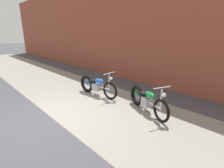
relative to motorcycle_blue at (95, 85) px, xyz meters
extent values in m
plane|color=#47474C|center=(0.69, -2.20, -0.40)|extent=(80.00, 80.00, 0.00)
cube|color=gray|center=(0.69, -0.45, -0.40)|extent=(36.00, 3.50, 0.01)
cube|color=brown|center=(0.69, 3.00, 2.35)|extent=(36.00, 0.50, 5.50)
torus|color=black|center=(0.80, 0.09, -0.06)|extent=(0.68, 0.16, 0.68)
torus|color=black|center=(-0.49, -0.06, -0.03)|extent=(0.74, 0.21, 0.73)
cylinder|color=silver|center=(0.16, 0.02, -0.02)|extent=(1.23, 0.19, 0.06)
cube|color=#99999E|center=(0.08, 0.01, -0.06)|extent=(0.34, 0.25, 0.28)
ellipsoid|color=blue|center=(0.24, 0.02, 0.22)|extent=(0.46, 0.24, 0.20)
ellipsoid|color=blue|center=(-0.44, -0.05, 0.03)|extent=(0.46, 0.23, 0.10)
cube|color=black|center=(-0.12, -0.02, 0.16)|extent=(0.30, 0.23, 0.08)
cylinder|color=silver|center=(0.76, 0.08, 0.25)|extent=(0.05, 0.05, 0.62)
cylinder|color=silver|center=(0.76, 0.08, 0.61)|extent=(0.10, 0.58, 0.03)
sphere|color=white|center=(0.86, 0.09, 0.43)|extent=(0.11, 0.11, 0.11)
cylinder|color=silver|center=(-0.18, 0.13, -0.14)|extent=(0.55, 0.12, 0.06)
torus|color=black|center=(3.06, -0.01, -0.06)|extent=(0.67, 0.30, 0.68)
torus|color=black|center=(1.84, 0.41, -0.03)|extent=(0.73, 0.36, 0.73)
cylinder|color=silver|center=(2.45, 0.20, -0.02)|extent=(1.18, 0.46, 0.06)
cube|color=#99999E|center=(2.37, 0.23, -0.06)|extent=(0.37, 0.31, 0.28)
ellipsoid|color=#197A38|center=(2.53, 0.17, 0.22)|extent=(0.48, 0.32, 0.20)
ellipsoid|color=#197A38|center=(1.88, 0.40, 0.03)|extent=(0.47, 0.31, 0.10)
cube|color=black|center=(2.19, 0.29, 0.16)|extent=(0.33, 0.28, 0.08)
cylinder|color=silver|center=(3.03, 0.00, 0.25)|extent=(0.06, 0.06, 0.62)
cylinder|color=silver|center=(3.03, 0.00, 0.61)|extent=(0.22, 0.56, 0.03)
sphere|color=white|center=(3.12, -0.03, 0.43)|extent=(0.11, 0.11, 0.11)
cylinder|color=silver|center=(2.20, 0.45, -0.14)|extent=(0.54, 0.24, 0.06)
camera|label=1|loc=(5.46, -4.09, 2.07)|focal=28.26mm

